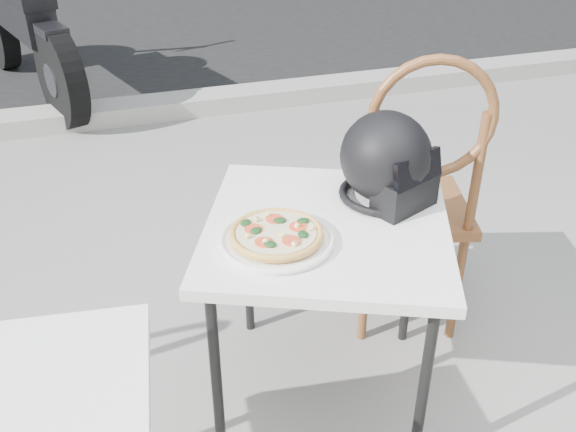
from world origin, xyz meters
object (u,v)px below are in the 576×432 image
object	(u,v)px
helmet	(388,163)
cafe_chair_main	(417,184)
cafe_table_main	(327,241)
pizza	(276,233)
plate	(276,240)
motorcycle	(22,29)

from	to	relation	value
helmet	cafe_chair_main	xyz separation A→B (m)	(0.20, 0.16, -0.19)
cafe_table_main	pizza	size ratio (longest dim) A/B	3.14
plate	cafe_chair_main	size ratio (longest dim) A/B	0.38
pizza	motorcycle	size ratio (longest dim) A/B	0.14
cafe_table_main	plate	distance (m)	0.19
plate	pizza	xyz separation A→B (m)	(0.00, 0.00, 0.02)
cafe_table_main	motorcycle	size ratio (longest dim) A/B	0.45
cafe_chair_main	helmet	bearing A→B (deg)	54.06
plate	cafe_chair_main	distance (m)	0.67
plate	helmet	world-z (taller)	helmet
cafe_table_main	pizza	bearing A→B (deg)	-163.17
pizza	helmet	xyz separation A→B (m)	(0.40, 0.14, 0.09)
pizza	cafe_chair_main	size ratio (longest dim) A/B	0.27
plate	cafe_table_main	bearing A→B (deg)	16.88
cafe_chair_main	plate	bearing A→B (deg)	42.61
helmet	cafe_chair_main	size ratio (longest dim) A/B	0.34
helmet	motorcycle	size ratio (longest dim) A/B	0.18
plate	motorcycle	bearing A→B (deg)	103.52
helmet	pizza	bearing A→B (deg)	176.26
pizza	cafe_table_main	bearing A→B (deg)	16.83
motorcycle	plate	bearing A→B (deg)	-94.32
pizza	plate	bearing A→B (deg)	-114.08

